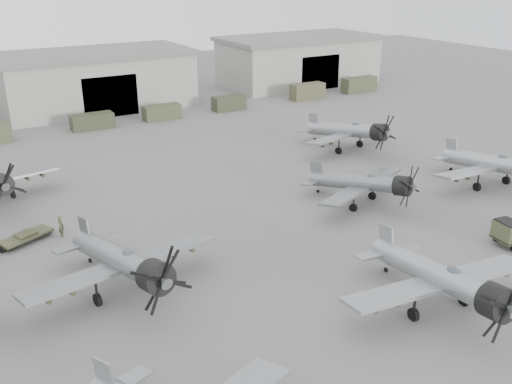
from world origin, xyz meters
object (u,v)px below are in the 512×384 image
(aircraft_mid_1, at_px, (125,262))
(aircraft_far_1, at_px, (351,131))
(aircraft_mid_2, at_px, (366,183))
(aircraft_mid_3, at_px, (496,165))
(ground_crew, at_px, (61,226))
(aircraft_near_1, at_px, (445,279))

(aircraft_mid_1, relative_size, aircraft_far_1, 1.04)
(aircraft_mid_2, bearing_deg, aircraft_mid_3, -33.32)
(aircraft_far_1, relative_size, ground_crew, 7.21)
(aircraft_mid_3, distance_m, aircraft_far_1, 17.58)
(aircraft_mid_2, bearing_deg, aircraft_near_1, -135.54)
(aircraft_mid_3, bearing_deg, ground_crew, 168.75)
(aircraft_mid_2, xyz_separation_m, aircraft_far_1, (9.69, 13.81, 0.25))
(aircraft_near_1, xyz_separation_m, ground_crew, (-18.47, 24.00, -1.58))
(aircraft_mid_1, bearing_deg, aircraft_far_1, 18.09)
(aircraft_near_1, height_order, aircraft_mid_1, aircraft_mid_1)
(ground_crew, bearing_deg, aircraft_far_1, -99.90)
(aircraft_near_1, relative_size, ground_crew, 7.41)
(aircraft_mid_1, xyz_separation_m, aircraft_mid_2, (24.26, 3.69, -0.34))
(aircraft_mid_2, height_order, ground_crew, aircraft_mid_2)
(aircraft_mid_3, bearing_deg, aircraft_mid_1, -175.24)
(aircraft_near_1, bearing_deg, aircraft_mid_1, 149.67)
(aircraft_near_1, height_order, aircraft_mid_2, aircraft_near_1)
(aircraft_mid_2, distance_m, aircraft_far_1, 16.87)
(aircraft_near_1, distance_m, aircraft_far_1, 34.60)
(aircraft_mid_2, distance_m, aircraft_mid_3, 14.55)
(ground_crew, bearing_deg, aircraft_near_1, -161.93)
(aircraft_mid_2, distance_m, ground_crew, 27.14)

